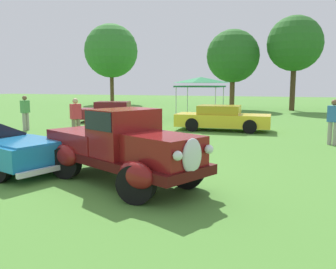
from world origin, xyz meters
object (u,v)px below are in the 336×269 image
Objects in this scene: neighbor_convertible at (3,147)px; canopy_tent_left_field at (201,81)px; show_car_yellow at (222,118)px; spectator_near_truck at (333,121)px; spectator_by_row at (25,112)px; feature_pickup_truck at (122,145)px; spectator_between_cars at (76,117)px; show_car_burgundy at (115,112)px.

canopy_tent_left_field is (1.44, 15.41, 1.84)m from neighbor_convertible.
canopy_tent_left_field reaches higher than show_car_yellow.
spectator_near_truck reaches higher than show_car_yellow.
spectator_by_row is (-5.11, 6.67, 0.33)m from neighbor_convertible.
show_car_yellow is at bearing 88.10° from feature_pickup_truck.
show_car_yellow is 1.63× the size of canopy_tent_left_field.
spectator_near_truck and spectator_between_cars have the same top height.
show_car_yellow is 9.62m from spectator_by_row.
spectator_between_cars is at bearing -167.35° from spectator_near_truck.
show_car_burgundy is at bearing 104.94° from spectator_between_cars.
canopy_tent_left_field is (2.45, 10.53, 1.51)m from spectator_between_cars.
canopy_tent_left_field reaches higher than neighbor_convertible.
canopy_tent_left_field is at bearing 98.04° from feature_pickup_truck.
show_car_yellow is 2.72× the size of spectator_by_row.
spectator_between_cars is at bearing -75.06° from show_car_burgundy.
neighbor_convertible is 10.60m from show_car_yellow.
spectator_by_row is at bearing 127.47° from neighbor_convertible.
show_car_burgundy is 6.90m from spectator_between_cars.
canopy_tent_left_field is at bearing 53.16° from spectator_by_row.
canopy_tent_left_field is at bearing 42.47° from show_car_burgundy.
neighbor_convertible is at bearing -95.35° from canopy_tent_left_field.
neighbor_convertible is at bearing 177.44° from feature_pickup_truck.
canopy_tent_left_field is (-7.22, 8.36, 1.51)m from spectator_near_truck.
show_car_yellow is at bearing 67.98° from neighbor_convertible.
show_car_burgundy is at bearing 118.78° from feature_pickup_truck.
feature_pickup_truck is at bearing -124.82° from spectator_near_truck.
spectator_by_row is at bearing -115.48° from show_car_burgundy.
show_car_yellow is (6.76, -1.72, 0.00)m from show_car_burgundy.
show_car_burgundy is 6.97m from show_car_yellow.
neighbor_convertible is 5.00m from spectator_between_cars.
neighbor_convertible is at bearing -140.84° from spectator_near_truck.
spectator_between_cars is at bearing 132.66° from feature_pickup_truck.
show_car_burgundy is at bearing -137.53° from canopy_tent_left_field.
spectator_between_cars is 1.00× the size of spectator_by_row.
spectator_between_cars is (-4.98, -4.94, 0.31)m from show_car_yellow.
spectator_near_truck is (8.66, 7.06, 0.33)m from neighbor_convertible.
neighbor_convertible is 2.78× the size of spectator_between_cars.
canopy_tent_left_field is at bearing 130.82° from spectator_near_truck.
spectator_between_cars is (1.78, -6.66, 0.31)m from show_car_burgundy.
neighbor_convertible is at bearing -112.02° from show_car_yellow.
canopy_tent_left_field reaches higher than spectator_by_row.
neighbor_convertible is at bearing -78.32° from spectator_between_cars.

